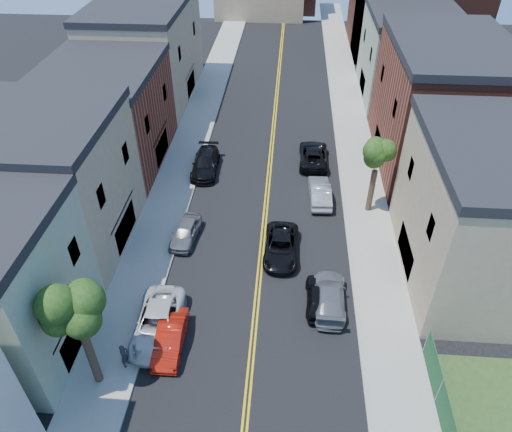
% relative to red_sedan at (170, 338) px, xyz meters
% --- Properties ---
extents(sidewalk_left, '(3.20, 100.00, 0.15)m').
position_rel_red_sedan_xyz_m(sidewalk_left, '(-3.31, 23.52, -0.61)').
color(sidewalk_left, gray).
rests_on(sidewalk_left, ground).
extents(sidewalk_right, '(3.20, 100.00, 0.15)m').
position_rel_red_sedan_xyz_m(sidewalk_right, '(12.49, 23.52, -0.61)').
color(sidewalk_right, gray).
rests_on(sidewalk_right, ground).
extents(curb_left, '(0.30, 100.00, 0.15)m').
position_rel_red_sedan_xyz_m(curb_left, '(-1.56, 23.52, -0.61)').
color(curb_left, gray).
rests_on(curb_left, ground).
extents(curb_right, '(0.30, 100.00, 0.15)m').
position_rel_red_sedan_xyz_m(curb_right, '(10.74, 23.52, -0.61)').
color(curb_right, gray).
rests_on(curb_right, ground).
extents(bldg_left_tan_near, '(9.00, 10.00, 9.00)m').
position_rel_red_sedan_xyz_m(bldg_left_tan_near, '(-9.41, 8.52, 3.82)').
color(bldg_left_tan_near, '#998466').
rests_on(bldg_left_tan_near, ground).
extents(bldg_left_brick, '(9.00, 12.00, 8.00)m').
position_rel_red_sedan_xyz_m(bldg_left_brick, '(-9.41, 19.52, 3.32)').
color(bldg_left_brick, brown).
rests_on(bldg_left_brick, ground).
extents(bldg_left_tan_far, '(9.00, 16.00, 9.50)m').
position_rel_red_sedan_xyz_m(bldg_left_tan_far, '(-9.41, 33.52, 4.07)').
color(bldg_left_tan_far, '#998466').
rests_on(bldg_left_tan_far, ground).
extents(bldg_right_tan, '(9.00, 12.00, 9.00)m').
position_rel_red_sedan_xyz_m(bldg_right_tan, '(18.59, 7.52, 3.82)').
color(bldg_right_tan, '#998466').
rests_on(bldg_right_tan, ground).
extents(bldg_right_brick, '(9.00, 14.00, 10.00)m').
position_rel_red_sedan_xyz_m(bldg_right_brick, '(18.59, 21.52, 4.32)').
color(bldg_right_brick, brown).
rests_on(bldg_right_brick, ground).
extents(bldg_right_palegrn, '(9.00, 12.00, 8.50)m').
position_rel_red_sedan_xyz_m(bldg_right_palegrn, '(18.59, 35.52, 3.57)').
color(bldg_right_palegrn, gray).
rests_on(bldg_right_palegrn, ground).
extents(tree_left_mid, '(5.20, 5.20, 9.29)m').
position_rel_red_sedan_xyz_m(tree_left_mid, '(-3.29, -2.47, 5.90)').
color(tree_left_mid, '#342A1A').
rests_on(tree_left_mid, sidewalk_left).
extents(tree_right_far, '(4.40, 4.40, 8.03)m').
position_rel_red_sedan_xyz_m(tree_right_far, '(12.50, 13.53, 5.07)').
color(tree_right_far, '#342A1A').
rests_on(tree_right_far, sidewalk_right).
extents(red_sedan, '(1.53, 4.17, 1.37)m').
position_rel_red_sedan_xyz_m(red_sedan, '(0.00, 0.00, 0.00)').
color(red_sedan, red).
rests_on(red_sedan, ground).
extents(white_pickup, '(2.70, 5.57, 1.53)m').
position_rel_red_sedan_xyz_m(white_pickup, '(-0.91, 0.93, 0.08)').
color(white_pickup, silver).
rests_on(white_pickup, ground).
extents(grey_car_left, '(2.02, 4.12, 1.35)m').
position_rel_red_sedan_xyz_m(grey_car_left, '(-0.90, 9.15, -0.01)').
color(grey_car_left, slate).
rests_on(grey_car_left, ground).
extents(black_car_left, '(2.23, 5.25, 1.51)m').
position_rel_red_sedan_xyz_m(black_car_left, '(-0.91, 18.22, 0.07)').
color(black_car_left, black).
rests_on(black_car_left, ground).
extents(grey_car_right, '(2.12, 4.86, 1.39)m').
position_rel_red_sedan_xyz_m(grey_car_right, '(9.02, 3.78, 0.01)').
color(grey_car_right, slate).
rests_on(grey_car_right, ground).
extents(black_car_right, '(1.59, 3.91, 1.33)m').
position_rel_red_sedan_xyz_m(black_car_right, '(8.39, 3.73, -0.02)').
color(black_car_right, black).
rests_on(black_car_right, ground).
extents(silver_car_right, '(1.81, 4.60, 1.49)m').
position_rel_red_sedan_xyz_m(silver_car_right, '(8.77, 14.71, 0.06)').
color(silver_car_right, '#A9ACB1').
rests_on(silver_car_right, ground).
extents(dark_car_right_far, '(2.45, 5.27, 1.46)m').
position_rel_red_sedan_xyz_m(dark_car_right_far, '(8.39, 20.41, 0.05)').
color(dark_car_right_far, black).
rests_on(dark_car_right_far, ground).
extents(black_suv_lane, '(2.38, 5.00, 1.38)m').
position_rel_red_sedan_xyz_m(black_suv_lane, '(5.92, 8.11, 0.01)').
color(black_suv_lane, black).
rests_on(black_suv_lane, ground).
extents(pedestrian_left, '(0.51, 0.65, 1.58)m').
position_rel_red_sedan_xyz_m(pedestrian_left, '(-2.11, -1.51, 0.26)').
color(pedestrian_left, '#25262D').
rests_on(pedestrian_left, sidewalk_left).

